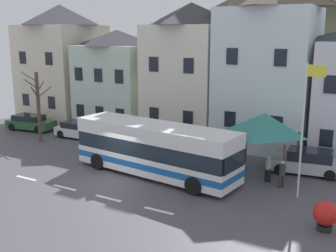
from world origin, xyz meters
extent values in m
cube|color=#4E4952|center=(0.00, 0.00, -0.03)|extent=(40.00, 60.00, 0.06)
cube|color=silver|center=(-4.50, -1.90, 0.00)|extent=(1.60, 0.20, 0.01)
cube|color=silver|center=(-1.50, -1.90, 0.00)|extent=(1.60, 0.20, 0.01)
cube|color=silver|center=(1.50, -1.90, 0.00)|extent=(1.60, 0.20, 0.01)
cube|color=silver|center=(4.50, -1.90, 0.00)|extent=(1.60, 0.20, 0.01)
cube|color=beige|center=(-14.99, 12.32, 4.49)|extent=(6.63, 6.63, 8.97)
pyramid|color=#413E48|center=(-14.99, 12.32, 9.92)|extent=(6.63, 6.63, 1.90)
cube|color=black|center=(-16.65, 8.97, 2.15)|extent=(0.80, 0.06, 1.10)
cube|color=black|center=(-13.33, 8.97, 2.15)|extent=(0.80, 0.06, 1.10)
cube|color=black|center=(-16.65, 8.97, 6.05)|extent=(0.80, 0.06, 1.10)
cube|color=black|center=(-13.33, 8.97, 6.05)|extent=(0.80, 0.06, 1.10)
cube|color=silver|center=(-7.86, 11.62, 3.61)|extent=(6.34, 5.23, 7.22)
pyramid|color=#34303D|center=(-7.86, 11.62, 7.86)|extent=(6.34, 5.23, 1.30)
cube|color=black|center=(-9.97, 8.97, 1.73)|extent=(0.80, 0.06, 1.10)
cube|color=black|center=(-7.86, 8.97, 1.73)|extent=(0.80, 0.06, 1.10)
cube|color=black|center=(-5.75, 8.97, 1.73)|extent=(0.80, 0.06, 1.10)
cube|color=black|center=(-9.97, 8.97, 4.86)|extent=(0.80, 0.06, 1.10)
cube|color=black|center=(-7.86, 8.97, 4.86)|extent=(0.80, 0.06, 1.10)
cube|color=black|center=(-5.75, 8.97, 4.86)|extent=(0.80, 0.06, 1.10)
cube|color=silver|center=(-1.03, 12.23, 4.42)|extent=(5.87, 6.47, 8.84)
pyramid|color=#37373A|center=(-1.03, 12.23, 9.70)|extent=(5.87, 6.47, 1.73)
cube|color=black|center=(-2.50, 8.97, 2.11)|extent=(0.80, 0.06, 1.10)
cube|color=black|center=(0.44, 8.97, 2.11)|extent=(0.80, 0.06, 1.10)
cube|color=black|center=(-2.50, 8.97, 5.95)|extent=(0.80, 0.06, 1.10)
cube|color=black|center=(0.44, 8.97, 5.95)|extent=(0.80, 0.06, 1.10)
cube|color=silver|center=(5.34, 11.63, 4.98)|extent=(6.51, 5.27, 9.95)
cube|color=black|center=(3.71, 8.97, 2.38)|extent=(0.80, 0.06, 1.10)
cube|color=black|center=(6.97, 8.97, 2.38)|extent=(0.80, 0.06, 1.10)
cube|color=black|center=(3.71, 8.97, 6.71)|extent=(0.80, 0.06, 1.10)
cube|color=black|center=(6.97, 8.97, 6.71)|extent=(0.80, 0.06, 1.10)
cube|color=black|center=(10.10, 8.97, 1.84)|extent=(0.80, 0.06, 1.10)
cube|color=black|center=(10.10, 8.97, 5.19)|extent=(0.80, 0.06, 1.10)
cone|color=#62614B|center=(1.82, 30.11, 7.86)|extent=(37.61, 37.61, 15.72)
cube|color=white|center=(1.70, 2.30, 0.79)|extent=(10.53, 3.68, 1.07)
cube|color=#1959A5|center=(1.70, 2.30, 0.84)|extent=(10.55, 3.70, 0.36)
cube|color=#19232D|center=(1.70, 2.30, 1.77)|extent=(10.43, 3.62, 0.90)
cube|color=white|center=(1.70, 2.30, 2.65)|extent=(10.53, 3.68, 0.85)
cube|color=#19232D|center=(6.85, 1.73, 1.77)|extent=(0.30, 2.15, 0.87)
cylinder|color=black|center=(5.32, 3.14, 0.50)|extent=(1.02, 0.39, 1.00)
cylinder|color=black|center=(5.05, 0.69, 0.50)|extent=(1.02, 0.39, 1.00)
cylinder|color=black|center=(-1.65, 3.90, 0.50)|extent=(1.02, 0.39, 1.00)
cylinder|color=black|center=(-1.92, 1.46, 0.50)|extent=(1.02, 0.39, 1.00)
cylinder|color=#473D33|center=(5.48, 7.39, 1.20)|extent=(0.14, 0.14, 2.40)
cylinder|color=#473D33|center=(8.78, 7.39, 1.20)|extent=(0.14, 0.14, 2.40)
cylinder|color=#473D33|center=(5.48, 4.09, 1.20)|extent=(0.14, 0.14, 2.40)
cylinder|color=#473D33|center=(8.78, 4.09, 1.20)|extent=(0.14, 0.14, 2.40)
pyramid|color=#2C7770|center=(7.13, 5.74, 3.04)|extent=(3.60, 3.60, 1.29)
cube|color=silver|center=(-8.15, 6.90, 0.50)|extent=(4.15, 1.82, 0.64)
cube|color=#1E232D|center=(-8.36, 6.89, 1.05)|extent=(2.50, 1.59, 0.46)
cylinder|color=black|center=(-6.80, 7.76, 0.32)|extent=(0.64, 0.21, 0.64)
cylinder|color=black|center=(-6.78, 6.07, 0.32)|extent=(0.64, 0.21, 0.64)
cylinder|color=black|center=(-9.52, 7.72, 0.32)|extent=(0.64, 0.21, 0.64)
cylinder|color=black|center=(-9.50, 6.03, 0.32)|extent=(0.64, 0.21, 0.64)
cube|color=silver|center=(9.34, 7.16, 0.51)|extent=(4.43, 2.38, 0.67)
cube|color=#1E232D|center=(9.55, 7.19, 1.14)|extent=(2.72, 1.95, 0.59)
cylinder|color=black|center=(8.07, 6.10, 0.32)|extent=(0.66, 0.28, 0.64)
cylinder|color=black|center=(7.85, 7.89, 0.32)|extent=(0.66, 0.28, 0.64)
cylinder|color=black|center=(10.84, 6.44, 0.32)|extent=(0.66, 0.28, 0.64)
cylinder|color=black|center=(10.62, 8.22, 0.32)|extent=(0.66, 0.28, 0.64)
cube|color=#2D5A35|center=(-13.80, 6.88, 0.52)|extent=(4.40, 2.31, 0.67)
cube|color=#1E232D|center=(-14.00, 6.85, 1.09)|extent=(2.71, 1.87, 0.47)
cylinder|color=black|center=(-12.54, 7.89, 0.32)|extent=(0.66, 0.29, 0.64)
cylinder|color=black|center=(-12.31, 6.25, 0.32)|extent=(0.66, 0.29, 0.64)
cylinder|color=black|center=(-15.28, 7.51, 0.32)|extent=(0.66, 0.29, 0.64)
cylinder|color=black|center=(-15.05, 5.87, 0.32)|extent=(0.66, 0.29, 0.64)
cylinder|color=black|center=(7.72, 4.51, 0.40)|extent=(0.17, 0.17, 0.79)
cylinder|color=black|center=(7.92, 4.47, 0.40)|extent=(0.17, 0.17, 0.79)
cylinder|color=gray|center=(7.82, 4.49, 1.04)|extent=(0.29, 0.29, 0.59)
sphere|color=tan|center=(7.82, 4.49, 1.45)|extent=(0.23, 0.23, 0.23)
cylinder|color=#38332D|center=(8.80, 4.10, 0.36)|extent=(0.17, 0.17, 0.73)
cylinder|color=#38332D|center=(8.67, 3.95, 0.36)|extent=(0.17, 0.17, 0.73)
cylinder|color=#2D382D|center=(8.73, 4.02, 1.00)|extent=(0.33, 0.33, 0.63)
sphere|color=#D1AD89|center=(8.73, 4.02, 1.41)|extent=(0.20, 0.20, 0.20)
cube|color=brown|center=(9.12, 7.82, 0.45)|extent=(1.59, 0.45, 0.08)
cube|color=brown|center=(9.12, 8.05, 0.67)|extent=(1.59, 0.06, 0.40)
cube|color=#2D2D33|center=(8.41, 7.82, 0.23)|extent=(0.08, 0.36, 0.45)
cube|color=#2D2D33|center=(9.84, 7.82, 0.23)|extent=(0.08, 0.36, 0.45)
cylinder|color=silver|center=(9.82, 3.01, 3.41)|extent=(0.10, 0.10, 6.83)
cube|color=yellow|center=(10.27, 3.01, 6.48)|extent=(0.90, 0.03, 0.56)
cylinder|color=black|center=(11.64, -0.07, 0.12)|extent=(0.63, 0.63, 0.25)
sphere|color=red|center=(11.64, -0.07, 0.78)|extent=(1.05, 1.05, 1.05)
cylinder|color=brown|center=(-10.15, 4.53, 2.69)|extent=(0.27, 0.27, 5.38)
cylinder|color=brown|center=(-10.08, 3.88, 4.55)|extent=(0.21, 1.36, 0.88)
cylinder|color=brown|center=(-10.31, 3.96, 5.06)|extent=(0.40, 1.19, 0.87)
cylinder|color=brown|center=(-9.93, 4.05, 3.91)|extent=(0.56, 1.06, 0.97)
cylinder|color=brown|center=(-9.68, 4.79, 3.86)|extent=(1.03, 0.62, 0.93)
cylinder|color=brown|center=(-9.81, 4.56, 4.29)|extent=(0.74, 0.14, 0.84)
camera|label=1|loc=(13.87, -17.32, 8.19)|focal=43.83mm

